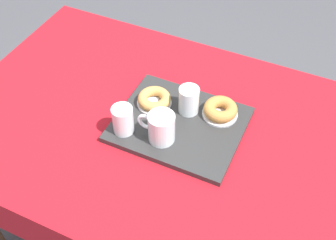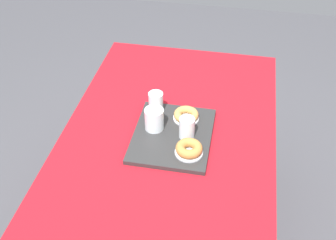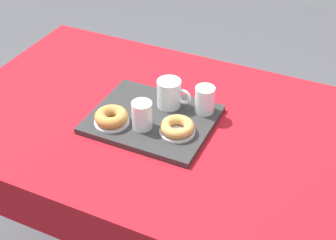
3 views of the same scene
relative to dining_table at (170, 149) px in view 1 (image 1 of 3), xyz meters
The scene contains 9 objects.
dining_table is the anchor object (origin of this frame).
serving_tray 0.12m from the dining_table, 137.27° to the right, with size 0.40×0.33×0.02m, color #2D2D2D.
tea_mug_left 0.18m from the dining_table, 90.00° to the left, with size 0.13×0.08×0.10m.
water_glass_near 0.22m from the dining_table, 33.97° to the left, with size 0.07×0.07×0.09m.
water_glass_far 0.19m from the dining_table, 108.27° to the right, with size 0.07×0.07×0.09m.
donut_plate_left 0.17m from the dining_table, 35.27° to the right, with size 0.12×0.12×0.01m, color silver.
sugar_donut_left 0.18m from the dining_table, 35.27° to the right, with size 0.11×0.11×0.03m, color tan.
donut_plate_right 0.21m from the dining_table, 140.02° to the right, with size 0.12×0.12×0.01m, color silver.
sugar_donut_right 0.22m from the dining_table, 140.02° to the right, with size 0.11×0.11×0.04m, color #BC7F3D.
Camera 1 is at (-0.38, 0.84, 1.80)m, focal length 45.86 mm.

